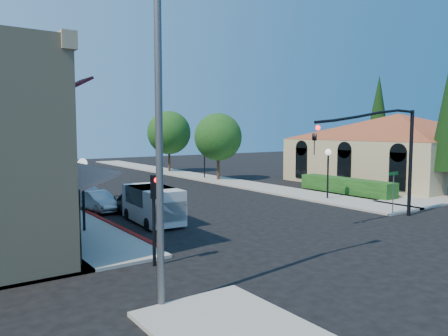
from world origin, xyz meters
TOP-DOWN VIEW (x-y plane):
  - ground at (0.00, 0.00)m, footprint 120.00×120.00m
  - sidewalk_left at (-8.75, 27.00)m, footprint 3.50×50.00m
  - sidewalk_right at (8.75, 27.00)m, footprint 3.50×50.00m
  - curb_red_strip at (-6.90, 8.00)m, footprint 0.25×10.00m
  - mission_building at (21.99, 11.50)m, footprint 30.12×30.12m
  - hedge at (11.70, 9.00)m, footprint 1.40×8.00m
  - conifer_far at (28.00, 18.00)m, footprint 3.20×3.20m
  - street_tree_a at (8.80, 22.00)m, footprint 4.56×4.56m
  - street_tree_b at (8.80, 32.00)m, footprint 4.94×4.94m
  - signal_mast_arm at (5.86, 1.50)m, footprint 8.01×0.39m
  - secondary_signal at (-8.00, 1.41)m, footprint 0.28×0.42m
  - cobra_streetlight at (-9.15, -2.00)m, footprint 3.60×0.25m
  - street_name_sign at (7.50, 2.20)m, footprint 0.80×0.06m
  - lamppost_left_near at (-8.50, 8.00)m, footprint 0.44×0.44m
  - lamppost_left_far at (-8.50, 22.00)m, footprint 0.44×0.44m
  - lamppost_right_near at (8.50, 8.00)m, footprint 0.44×0.44m
  - lamppost_right_far at (8.50, 24.00)m, footprint 0.44×0.44m
  - white_van at (-4.88, 8.02)m, footprint 2.14×4.43m
  - parked_car_a at (-4.80, 10.33)m, footprint 1.64×4.05m
  - parked_car_b at (-6.07, 13.04)m, footprint 1.61×3.77m
  - parked_car_c at (-4.80, 20.00)m, footprint 2.11×4.18m
  - parked_car_d at (-6.20, 27.29)m, footprint 2.60×4.68m

SIDE VIEW (x-z plane):
  - ground at x=0.00m, z-range 0.00..0.00m
  - curb_red_strip at x=-6.90m, z-range -0.03..0.03m
  - hedge at x=11.70m, z-range -0.55..0.55m
  - sidewalk_left at x=-8.75m, z-range 0.00..0.12m
  - sidewalk_right at x=8.75m, z-range 0.00..0.12m
  - parked_car_c at x=-4.80m, z-range 0.00..1.16m
  - parked_car_b at x=-6.07m, z-range 0.00..1.21m
  - parked_car_d at x=-6.20m, z-range 0.00..1.24m
  - parked_car_a at x=-4.80m, z-range 0.00..1.38m
  - white_van at x=-4.88m, z-range 0.15..2.06m
  - street_name_sign at x=7.50m, z-range 0.45..2.95m
  - secondary_signal at x=-8.00m, z-range 0.66..3.98m
  - lamppost_left_near at x=-8.50m, z-range 0.95..4.52m
  - lamppost_left_far at x=-8.50m, z-range 0.95..4.52m
  - lamppost_right_near at x=8.50m, z-range 0.95..4.52m
  - lamppost_right_far at x=8.50m, z-range 0.95..4.52m
  - mission_building at x=21.99m, z-range 0.55..6.95m
  - signal_mast_arm at x=5.86m, z-range 1.09..7.09m
  - street_tree_a at x=8.80m, z-range 0.95..7.43m
  - street_tree_b at x=8.80m, z-range 1.03..8.05m
  - cobra_streetlight at x=-9.15m, z-range 0.61..9.92m
  - conifer_far at x=28.00m, z-range 0.86..11.86m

